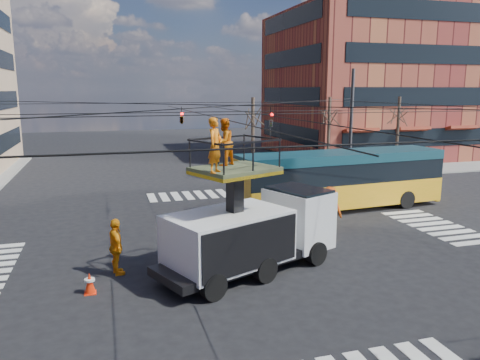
% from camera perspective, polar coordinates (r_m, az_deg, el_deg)
% --- Properties ---
extents(ground, '(120.00, 120.00, 0.00)m').
position_cam_1_polar(ground, '(20.18, -0.20, -7.91)').
color(ground, black).
rests_on(ground, ground).
extents(sidewalk_ne, '(18.00, 18.00, 0.12)m').
position_cam_1_polar(sidewalk_ne, '(47.78, 17.25, 2.68)').
color(sidewalk_ne, slate).
rests_on(sidewalk_ne, ground).
extents(crosswalks, '(22.40, 22.40, 0.02)m').
position_cam_1_polar(crosswalks, '(20.18, -0.20, -7.88)').
color(crosswalks, silver).
rests_on(crosswalks, ground).
extents(building_ne, '(20.06, 16.06, 14.00)m').
position_cam_1_polar(building_ne, '(50.36, 16.75, 11.04)').
color(building_ne, maroon).
rests_on(building_ne, ground).
extents(overhead_network, '(24.24, 24.24, 8.00)m').
position_cam_1_polar(overhead_network, '(19.59, -0.74, 4.40)').
color(overhead_network, '#2D2D30').
rests_on(overhead_network, ground).
extents(tree_a, '(2.00, 2.00, 6.00)m').
position_cam_1_polar(tree_a, '(33.53, 1.58, 7.70)').
color(tree_a, '#382B21').
rests_on(tree_a, ground).
extents(tree_b, '(2.00, 2.00, 6.00)m').
position_cam_1_polar(tree_b, '(35.83, 10.83, 7.72)').
color(tree_b, '#382B21').
rests_on(tree_b, ground).
extents(tree_c, '(2.00, 2.00, 6.00)m').
position_cam_1_polar(tree_c, '(38.93, 18.79, 7.58)').
color(tree_c, '#382B21').
rests_on(tree_c, ground).
extents(utility_truck, '(7.34, 4.85, 5.68)m').
position_cam_1_polar(utility_truck, '(16.95, 1.49, -4.76)').
color(utility_truck, black).
rests_on(utility_truck, ground).
extents(city_bus, '(11.97, 3.53, 3.20)m').
position_cam_1_polar(city_bus, '(26.29, 12.21, 0.18)').
color(city_bus, '#C49112').
rests_on(city_bus, ground).
extents(traffic_cone, '(0.36, 0.36, 0.72)m').
position_cam_1_polar(traffic_cone, '(16.28, -17.85, -11.85)').
color(traffic_cone, '#FF2C0A').
rests_on(traffic_cone, ground).
extents(worker_ground, '(0.74, 1.29, 2.06)m').
position_cam_1_polar(worker_ground, '(17.35, -14.85, -7.89)').
color(worker_ground, '#FF9C10').
rests_on(worker_ground, ground).
extents(flagger, '(1.38, 1.52, 2.04)m').
position_cam_1_polar(flagger, '(22.56, 10.87, -3.37)').
color(flagger, '#E74F0E').
rests_on(flagger, ground).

